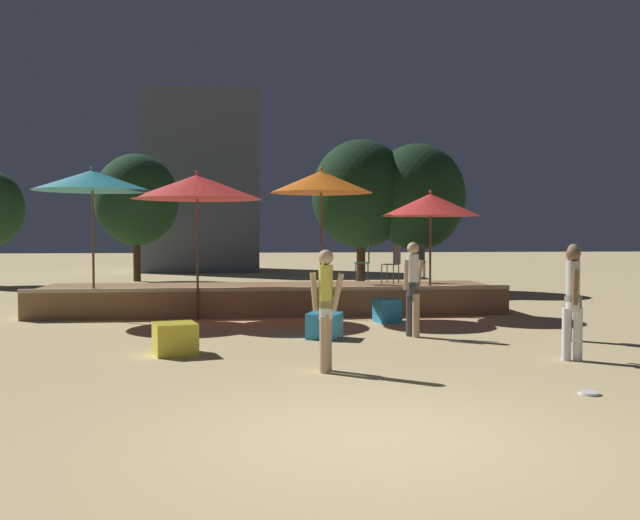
{
  "coord_description": "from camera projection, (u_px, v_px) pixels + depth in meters",
  "views": [
    {
      "loc": [
        -1.21,
        -6.33,
        1.87
      ],
      "look_at": [
        0.0,
        4.9,
        1.43
      ],
      "focal_mm": 40.0,
      "sensor_mm": 36.0,
      "label": 1
    }
  ],
  "objects": [
    {
      "name": "patio_umbrella_0",
      "position": [
        430.0,
        205.0,
        15.96
      ],
      "size": [
        2.2,
        2.2,
        2.82
      ],
      "color": "brown",
      "rests_on": "ground"
    },
    {
      "name": "patio_umbrella_3",
      "position": [
        197.0,
        187.0,
        15.24
      ],
      "size": [
        2.79,
        2.79,
        3.18
      ],
      "color": "brown",
      "rests_on": "ground"
    },
    {
      "name": "bistro_chair_1",
      "position": [
        418.0,
        258.0,
        18.13
      ],
      "size": [
        0.41,
        0.41,
        0.9
      ],
      "rotation": [
        0.0,
        0.0,
        6.13
      ],
      "color": "#2D3338",
      "rests_on": "wooden_deck"
    },
    {
      "name": "background_tree_3",
      "position": [
        417.0,
        197.0,
        22.85
      ],
      "size": [
        3.1,
        3.1,
        4.71
      ],
      "color": "#3D2B1C",
      "rests_on": "ground"
    },
    {
      "name": "patio_umbrella_2",
      "position": [
        92.0,
        181.0,
        15.14
      ],
      "size": [
        2.49,
        2.49,
        3.27
      ],
      "color": "brown",
      "rests_on": "ground"
    },
    {
      "name": "cube_seat_2",
      "position": [
        324.0,
        326.0,
        12.58
      ],
      "size": [
        0.72,
        0.72,
        0.45
      ],
      "rotation": [
        0.0,
        0.0,
        -0.33
      ],
      "color": "#2D9EDB",
      "rests_on": "ground"
    },
    {
      "name": "cube_seat_1",
      "position": [
        175.0,
        339.0,
        10.91
      ],
      "size": [
        0.76,
        0.76,
        0.48
      ],
      "rotation": [
        0.0,
        0.0,
        0.26
      ],
      "color": "yellow",
      "rests_on": "ground"
    },
    {
      "name": "background_tree_2",
      "position": [
        136.0,
        200.0,
        27.19
      ],
      "size": [
        3.17,
        3.17,
        4.87
      ],
      "color": "#3D2B1C",
      "rests_on": "ground"
    },
    {
      "name": "patio_umbrella_1",
      "position": [
        321.0,
        182.0,
        15.54
      ],
      "size": [
        2.24,
        2.24,
        3.29
      ],
      "color": "brown",
      "rests_on": "ground"
    },
    {
      "name": "person_3",
      "position": [
        326.0,
        307.0,
        9.52
      ],
      "size": [
        0.47,
        0.28,
        1.64
      ],
      "rotation": [
        0.0,
        0.0,
        4.36
      ],
      "color": "tan",
      "rests_on": "ground"
    },
    {
      "name": "person_0",
      "position": [
        573.0,
        300.0,
        10.36
      ],
      "size": [
        0.29,
        0.5,
        1.66
      ],
      "rotation": [
        0.0,
        0.0,
        6.05
      ],
      "color": "white",
      "rests_on": "ground"
    },
    {
      "name": "person_4",
      "position": [
        413.0,
        286.0,
        12.72
      ],
      "size": [
        0.44,
        0.3,
        1.7
      ],
      "rotation": [
        0.0,
        0.0,
        2.1
      ],
      "color": "tan",
      "rests_on": "ground"
    },
    {
      "name": "bistro_chair_0",
      "position": [
        366.0,
        259.0,
        17.51
      ],
      "size": [
        0.41,
        0.41,
        0.9
      ],
      "rotation": [
        0.0,
        0.0,
        4.56
      ],
      "color": "#1E4C47",
      "rests_on": "wooden_deck"
    },
    {
      "name": "ground_plane",
      "position": [
        377.0,
        437.0,
        6.49
      ],
      "size": [
        120.0,
        120.0,
        0.0
      ],
      "primitive_type": "plane",
      "color": "tan"
    },
    {
      "name": "distant_building",
      "position": [
        203.0,
        184.0,
        34.83
      ],
      "size": [
        5.42,
        4.62,
        8.52
      ],
      "color": "#4C5666",
      "rests_on": "ground"
    },
    {
      "name": "wooden_deck",
      "position": [
        270.0,
        298.0,
        16.97
      ],
      "size": [
        10.71,
        2.91,
        0.67
      ],
      "color": "olive",
      "rests_on": "ground"
    },
    {
      "name": "cube_seat_0",
      "position": [
        387.0,
        311.0,
        14.75
      ],
      "size": [
        0.57,
        0.57,
        0.5
      ],
      "rotation": [
        0.0,
        0.0,
        0.23
      ],
      "color": "#2D9EDB",
      "rests_on": "ground"
    },
    {
      "name": "bistro_chair_2",
      "position": [
        394.0,
        260.0,
        16.64
      ],
      "size": [
        0.48,
        0.48,
        0.9
      ],
      "rotation": [
        0.0,
        0.0,
        4.08
      ],
      "color": "#47474C",
      "rests_on": "wooden_deck"
    },
    {
      "name": "background_tree_1",
      "position": [
        361.0,
        194.0,
        22.93
      ],
      "size": [
        3.18,
        3.18,
        4.86
      ],
      "color": "#3D2B1C",
      "rests_on": "ground"
    },
    {
      "name": "person_1",
      "position": [
        573.0,
        289.0,
        12.25
      ],
      "size": [
        0.29,
        0.48,
        1.67
      ],
      "rotation": [
        0.0,
        0.0,
        2.93
      ],
      "color": "#997051",
      "rests_on": "ground"
    },
    {
      "name": "frisbee_disc",
      "position": [
        589.0,
        393.0,
        8.2
      ],
      "size": [
        0.23,
        0.23,
        0.03
      ],
      "color": "white",
      "rests_on": "ground"
    }
  ]
}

